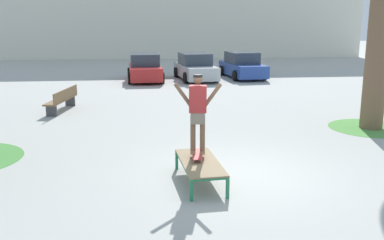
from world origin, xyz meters
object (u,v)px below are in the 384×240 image
skater (198,109)px  skateboard (198,154)px  car_silver (195,68)px  car_blue (242,66)px  skate_box (200,163)px  park_bench (62,99)px  car_red (145,68)px

skater → skateboard: bearing=-97.4°
car_silver → car_blue: 2.93m
skate_box → park_bench: park_bench is taller
skate_box → car_blue: car_blue is taller
car_red → park_bench: size_ratio=1.75×
skateboard → park_bench: (-4.15, 7.62, -0.09)m
car_silver → park_bench: (-5.95, -8.15, -0.24)m
skate_box → car_red: 16.04m
car_red → park_bench: car_red is taller
skate_box → skateboard: size_ratio=2.38×
skateboard → car_red: size_ratio=0.19×
skateboard → car_red: (-1.05, 15.77, 0.15)m
car_silver → skate_box: bearing=-96.4°
park_bench → skate_box: bearing=-62.1°
skater → park_bench: 8.74m
car_red → car_silver: (2.85, 0.01, 0.00)m
car_silver → skateboard: bearing=-96.5°
skateboard → car_silver: size_ratio=0.19×
skateboard → skate_box: bearing=-85.7°
skate_box → skater: (-0.02, 0.24, 1.12)m
car_red → car_silver: bearing=0.1°
skateboard → car_red: car_red is taller
car_silver → car_blue: bearing=12.3°
skate_box → car_blue: size_ratio=0.45×
car_red → park_bench: (-3.10, -8.14, -0.24)m
car_blue → skater: bearing=-105.9°
skate_box → car_red: size_ratio=0.46×
skater → skate_box: bearing=-85.8°
car_silver → park_bench: bearing=-126.1°
skate_box → skater: size_ratio=1.15×
car_red → car_blue: 5.75m
car_red → car_blue: same height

